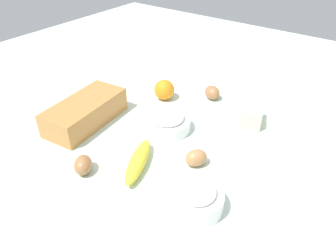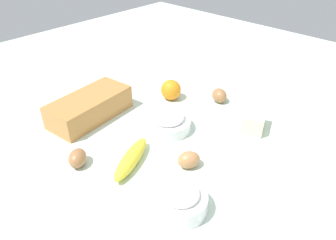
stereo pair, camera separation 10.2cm
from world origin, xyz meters
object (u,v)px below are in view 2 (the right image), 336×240
object	(u,v)px
loaf_pan	(90,106)
egg_loose	(78,158)
orange_fruit	(171,90)
sugar_bowl	(168,121)
flour_bowl	(180,200)
egg_near_butter	(189,160)
butter_block	(254,121)
egg_beside_bowl	(219,95)
banana	(131,158)

from	to	relation	value
loaf_pan	egg_loose	xyz separation A→B (m)	(-0.17, -0.18, -0.02)
orange_fruit	sugar_bowl	bearing A→B (deg)	-140.40
flour_bowl	egg_near_butter	bearing A→B (deg)	32.55
egg_loose	loaf_pan	bearing A→B (deg)	46.45
orange_fruit	butter_block	xyz separation A→B (m)	(0.03, -0.33, -0.01)
flour_bowl	egg_beside_bowl	xyz separation A→B (m)	(0.48, 0.23, -0.01)
sugar_bowl	banana	xyz separation A→B (m)	(-0.19, -0.04, -0.01)
sugar_bowl	egg_loose	xyz separation A→B (m)	(-0.30, 0.06, -0.01)
butter_block	egg_beside_bowl	bearing A→B (deg)	68.99
banana	butter_block	distance (m)	0.41
sugar_bowl	loaf_pan	bearing A→B (deg)	117.78
orange_fruit	egg_near_butter	bearing A→B (deg)	-129.95
orange_fruit	egg_near_butter	world-z (taller)	orange_fruit
egg_beside_bowl	sugar_bowl	bearing A→B (deg)	176.39
egg_near_butter	banana	bearing A→B (deg)	129.53
egg_near_butter	butter_block	bearing A→B (deg)	-7.17
loaf_pan	flour_bowl	world-z (taller)	loaf_pan
banana	egg_near_butter	world-z (taller)	egg_near_butter
egg_loose	egg_near_butter	bearing A→B (deg)	-48.11
flour_bowl	butter_block	size ratio (longest dim) A/B	1.43
egg_near_butter	egg_loose	xyz separation A→B (m)	(-0.20, 0.23, 0.00)
sugar_bowl	banana	world-z (taller)	sugar_bowl
loaf_pan	egg_loose	world-z (taller)	loaf_pan
butter_block	egg_beside_bowl	xyz separation A→B (m)	(0.07, 0.19, -0.00)
orange_fruit	egg_beside_bowl	size ratio (longest dim) A/B	1.17
flour_bowl	orange_fruit	xyz separation A→B (m)	(0.38, 0.38, 0.01)
flour_bowl	banana	size ratio (longest dim) A/B	0.68
banana	egg_beside_bowl	size ratio (longest dim) A/B	2.96
banana	egg_near_butter	distance (m)	0.16
egg_loose	butter_block	bearing A→B (deg)	-28.48
sugar_bowl	butter_block	xyz separation A→B (m)	(0.19, -0.20, 0.00)
banana	butter_block	world-z (taller)	butter_block
loaf_pan	egg_loose	distance (m)	0.25
egg_near_butter	egg_beside_bowl	world-z (taller)	egg_beside_bowl
egg_near_butter	egg_loose	distance (m)	0.31
butter_block	flour_bowl	bearing A→B (deg)	-173.31
sugar_bowl	orange_fruit	xyz separation A→B (m)	(0.15, 0.13, 0.01)
banana	egg_near_butter	xyz separation A→B (m)	(0.10, -0.12, 0.00)
flour_bowl	banana	bearing A→B (deg)	81.80
egg_near_butter	loaf_pan	bearing A→B (deg)	94.79
orange_fruit	egg_loose	world-z (taller)	orange_fruit
sugar_bowl	orange_fruit	size ratio (longest dim) A/B	1.99
loaf_pan	flour_bowl	size ratio (longest dim) A/B	2.28
butter_block	sugar_bowl	bearing A→B (deg)	132.98
orange_fruit	egg_loose	distance (m)	0.45
orange_fruit	egg_near_butter	distance (m)	0.38
sugar_bowl	orange_fruit	bearing A→B (deg)	39.60
flour_bowl	banana	world-z (taller)	flour_bowl
orange_fruit	butter_block	bearing A→B (deg)	-83.98
flour_bowl	sugar_bowl	distance (m)	0.33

